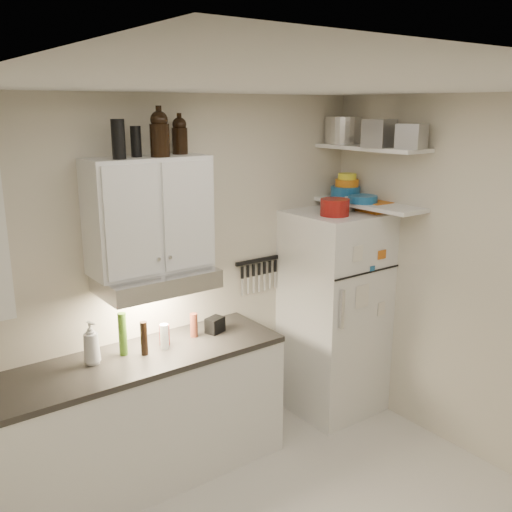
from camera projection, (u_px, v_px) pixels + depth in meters
ceiling at (327, 84)px, 2.66m from camera, size 3.20×3.00×0.02m
back_wall at (179, 277)px, 4.17m from camera, size 3.20×0.02×2.60m
right_wall at (492, 288)px, 3.92m from camera, size 0.02×3.00×2.60m
base_cabinet at (134, 424)px, 3.83m from camera, size 2.10×0.60×0.88m
countertop at (130, 361)px, 3.71m from camera, size 2.10×0.62×0.04m
upper_cabinet at (149, 215)px, 3.73m from camera, size 0.80×0.33×0.75m
range_hood at (157, 280)px, 3.79m from camera, size 0.76×0.46×0.12m
fridge at (334, 313)px, 4.73m from camera, size 0.70×0.68×1.70m
shelf_hi at (371, 148)px, 4.40m from camera, size 0.30×0.95×0.03m
shelf_lo at (368, 204)px, 4.51m from camera, size 0.30×0.95×0.03m
knife_strip at (258, 260)px, 4.55m from camera, size 0.42×0.02×0.03m
dutch_oven at (335, 207)px, 4.35m from camera, size 0.29×0.29×0.13m
book_stack at (374, 207)px, 4.52m from camera, size 0.20×0.25×0.08m
spice_jar at (348, 204)px, 4.56m from camera, size 0.08×0.08×0.11m
stock_pot at (343, 130)px, 4.64m from camera, size 0.40×0.40×0.22m
tin_a at (379, 133)px, 4.21m from camera, size 0.23×0.22×0.20m
tin_b at (412, 136)px, 4.05m from camera, size 0.22×0.22×0.18m
bowl_teal at (345, 192)px, 4.71m from camera, size 0.24×0.24×0.10m
bowl_orange at (347, 183)px, 4.70m from camera, size 0.19×0.19×0.06m
bowl_yellow at (347, 176)px, 4.69m from camera, size 0.15×0.15×0.05m
plates at (363, 199)px, 4.48m from camera, size 0.29×0.29×0.06m
growler_a at (159, 133)px, 3.58m from camera, size 0.16×0.16×0.29m
growler_b at (180, 135)px, 3.79m from camera, size 0.12×0.12×0.25m
thermos_a at (136, 142)px, 3.57m from camera, size 0.08×0.08×0.19m
thermos_b at (118, 139)px, 3.42m from camera, size 0.10×0.10×0.24m
soap_bottle at (91, 341)px, 3.60m from camera, size 0.15×0.15×0.31m
pepper_mill at (194, 325)px, 4.04m from camera, size 0.07×0.07×0.17m
oil_bottle at (123, 334)px, 3.73m from camera, size 0.07×0.07×0.29m
vinegar_bottle at (144, 338)px, 3.74m from camera, size 0.06×0.06×0.23m
clear_bottle at (164, 337)px, 3.84m from camera, size 0.07×0.07×0.17m
red_jar at (164, 335)px, 3.91m from camera, size 0.09×0.09×0.14m
caddy at (215, 325)px, 4.13m from camera, size 0.15×0.13×0.11m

